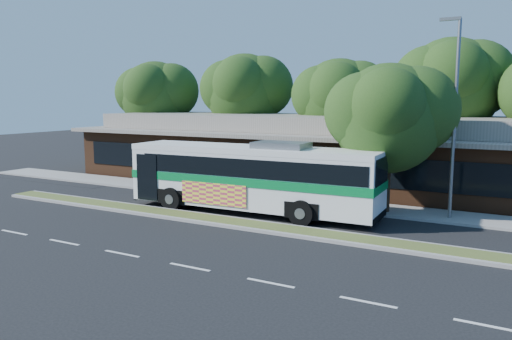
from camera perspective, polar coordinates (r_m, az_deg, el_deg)
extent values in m
plane|color=black|center=(22.53, -6.20, -6.11)|extent=(120.00, 120.00, 0.00)
cube|color=#424C20|center=(22.99, -5.35, -5.62)|extent=(26.00, 1.10, 0.15)
cube|color=gray|center=(27.87, 1.35, -3.18)|extent=(44.00, 2.60, 0.12)
cube|color=black|center=(41.72, -18.73, 0.09)|extent=(14.00, 12.00, 0.01)
cube|color=#4F2C18|center=(33.56, 6.55, 1.35)|extent=(32.00, 10.00, 3.20)
cube|color=gray|center=(33.40, 6.60, 4.29)|extent=(33.20, 11.20, 0.24)
cube|color=gray|center=(33.37, 6.61, 5.37)|extent=(30.00, 8.00, 1.00)
cube|color=black|center=(28.98, 2.79, 0.53)|extent=(30.00, 0.06, 1.60)
cylinder|color=slate|center=(24.08, 21.74, 5.12)|extent=(0.16, 0.16, 9.00)
cube|color=slate|center=(24.36, 21.34, 15.79)|extent=(0.90, 0.18, 0.14)
cylinder|color=black|center=(43.04, -11.23, 3.26)|extent=(0.44, 0.44, 3.99)
sphere|color=#1B3712|center=(42.90, -11.37, 8.24)|extent=(5.80, 5.80, 5.80)
sphere|color=#1B3712|center=(42.41, -9.63, 8.91)|extent=(4.52, 4.52, 4.52)
cylinder|color=black|center=(39.26, -1.27, 3.12)|extent=(0.44, 0.44, 4.20)
sphere|color=#1B3712|center=(39.12, -1.29, 8.82)|extent=(6.00, 6.00, 6.00)
sphere|color=#1B3712|center=(38.86, 0.79, 9.53)|extent=(4.68, 4.68, 4.68)
cylinder|color=black|center=(35.03, 9.31, 2.06)|extent=(0.44, 0.44, 3.78)
sphere|color=#1B3712|center=(34.85, 9.45, 7.91)|extent=(5.60, 5.60, 5.60)
sphere|color=#1B3712|center=(34.85, 11.67, 8.59)|extent=(4.37, 4.37, 4.37)
cylinder|color=black|center=(34.34, 20.98, 2.04)|extent=(0.44, 0.44, 4.41)
sphere|color=#1B3712|center=(34.19, 21.32, 8.83)|extent=(6.20, 6.20, 6.20)
sphere|color=#1B3712|center=(34.51, 23.80, 9.51)|extent=(4.84, 4.84, 4.84)
cube|color=white|center=(24.21, -0.50, -0.74)|extent=(12.58, 3.09, 2.87)
cube|color=black|center=(23.99, 0.16, 0.56)|extent=(11.58, 3.11, 0.86)
cube|color=white|center=(24.05, -0.51, 2.35)|extent=(12.60, 3.11, 0.27)
cube|color=#057734|center=(24.23, -0.50, -0.94)|extent=(12.64, 3.15, 0.40)
cube|color=black|center=(27.57, -12.17, 0.88)|extent=(0.14, 2.34, 1.78)
cube|color=black|center=(21.99, 14.18, -0.10)|extent=(0.14, 2.18, 1.15)
cube|color=#B93653|center=(23.83, -4.90, -2.74)|extent=(3.54, 0.18, 1.04)
cube|color=slate|center=(23.35, 2.91, 2.83)|extent=(2.56, 1.75, 0.31)
cylinder|color=black|center=(25.34, -9.65, -3.26)|extent=(1.16, 0.41, 1.15)
cylinder|color=black|center=(27.45, -6.42, -2.32)|extent=(1.16, 0.41, 1.15)
cylinder|color=black|center=(22.01, 5.21, -4.91)|extent=(1.16, 0.41, 1.15)
cylinder|color=black|center=(24.40, 7.47, -3.65)|extent=(1.16, 0.41, 1.15)
imported|color=#A4A7AB|center=(36.82, -13.82, 0.26)|extent=(4.57, 2.30, 1.27)
cylinder|color=black|center=(24.84, 14.60, -1.41)|extent=(0.44, 0.44, 3.05)
sphere|color=#1B3712|center=(24.53, 14.85, 5.72)|extent=(5.20, 5.20, 5.20)
sphere|color=#1B3712|center=(24.64, 17.77, 6.58)|extent=(4.06, 4.06, 4.06)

